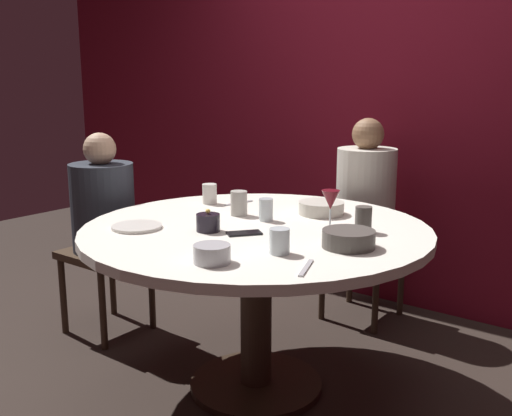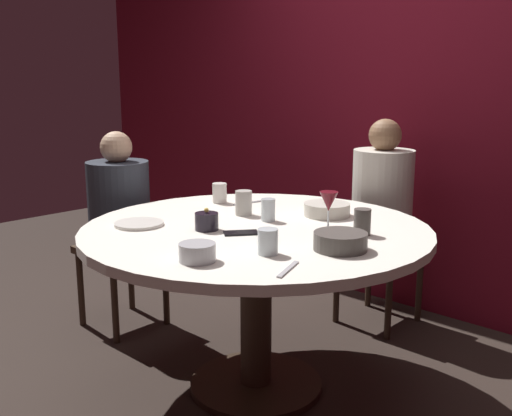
{
  "view_description": "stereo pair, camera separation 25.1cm",
  "coord_description": "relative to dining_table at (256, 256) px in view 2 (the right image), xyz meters",
  "views": [
    {
      "loc": [
        1.49,
        -1.96,
        1.37
      ],
      "look_at": [
        0.0,
        0.0,
        0.84
      ],
      "focal_mm": 41.23,
      "sensor_mm": 36.0,
      "label": 1
    },
    {
      "loc": [
        1.68,
        -1.79,
        1.37
      ],
      "look_at": [
        0.0,
        0.0,
        0.84
      ],
      "focal_mm": 41.23,
      "sensor_mm": 36.0,
      "label": 2
    }
  ],
  "objects": [
    {
      "name": "back_wall",
      "position": [
        0.0,
        1.42,
        0.68
      ],
      "size": [
        6.0,
        0.1,
        2.6
      ],
      "primitive_type": "cube",
      "color": "maroon",
      "rests_on": "ground"
    },
    {
      "name": "knife_near_plate",
      "position": [
        -0.36,
        0.33,
        0.14
      ],
      "size": [
        0.05,
        0.18,
        0.01
      ],
      "primitive_type": "cube",
      "rotation": [
        0.0,
        0.0,
        -0.2
      ],
      "color": "#B7B7BC",
      "rests_on": "dining_table"
    },
    {
      "name": "dinner_plate",
      "position": [
        -0.38,
        -0.34,
        0.14
      ],
      "size": [
        0.21,
        0.21,
        0.01
      ],
      "primitive_type": "cylinder",
      "color": "silver",
      "rests_on": "dining_table"
    },
    {
      "name": "ground_plane",
      "position": [
        0.0,
        0.0,
        -0.62
      ],
      "size": [
        8.0,
        8.0,
        0.0
      ],
      "primitive_type": "plane",
      "color": "#2D231E"
    },
    {
      "name": "cup_by_right_diner",
      "position": [
        -0.19,
        0.12,
        0.19
      ],
      "size": [
        0.08,
        0.08,
        0.11
      ],
      "primitive_type": "cylinder",
      "color": "#B2ADA3",
      "rests_on": "dining_table"
    },
    {
      "name": "bowl_serving_large",
      "position": [
        0.2,
        -0.51,
        0.17
      ],
      "size": [
        0.13,
        0.13,
        0.06
      ],
      "primitive_type": "cylinder",
      "color": "#B7B7BC",
      "rests_on": "dining_table"
    },
    {
      "name": "fork_near_plate",
      "position": [
        0.49,
        -0.37,
        0.14
      ],
      "size": [
        0.08,
        0.17,
        0.01
      ],
      "primitive_type": "cube",
      "rotation": [
        0.0,
        0.0,
        0.36
      ],
      "color": "#B7B7BC",
      "rests_on": "dining_table"
    },
    {
      "name": "dining_table",
      "position": [
        0.0,
        0.0,
        0.0
      ],
      "size": [
        1.5,
        1.5,
        0.76
      ],
      "color": "silver",
      "rests_on": "ground"
    },
    {
      "name": "cup_by_left_diner",
      "position": [
        0.41,
        0.19,
        0.19
      ],
      "size": [
        0.07,
        0.07,
        0.11
      ],
      "primitive_type": "cylinder",
      "color": "#4C4742",
      "rests_on": "dining_table"
    },
    {
      "name": "cup_center_front",
      "position": [
        -0.48,
        0.24,
        0.19
      ],
      "size": [
        0.07,
        0.07,
        0.1
      ],
      "primitive_type": "cylinder",
      "color": "silver",
      "rests_on": "dining_table"
    },
    {
      "name": "bowl_small_white",
      "position": [
        0.48,
        -0.05,
        0.17
      ],
      "size": [
        0.2,
        0.2,
        0.07
      ],
      "primitive_type": "cylinder",
      "color": "#4C4742",
      "rests_on": "dining_table"
    },
    {
      "name": "candle_holder",
      "position": [
        -0.11,
        -0.19,
        0.17
      ],
      "size": [
        0.1,
        0.1,
        0.1
      ],
      "color": "black",
      "rests_on": "dining_table"
    },
    {
      "name": "cup_near_candle",
      "position": [
        0.32,
        -0.28,
        0.18
      ],
      "size": [
        0.07,
        0.07,
        0.09
      ],
      "primitive_type": "cylinder",
      "color": "silver",
      "rests_on": "dining_table"
    },
    {
      "name": "seated_diner_back",
      "position": [
        0.0,
        1.03,
        0.1
      ],
      "size": [
        0.4,
        0.4,
        1.17
      ],
      "rotation": [
        0.0,
        0.0,
        4.71
      ],
      "color": "#3F2D1E",
      "rests_on": "ground"
    },
    {
      "name": "cell_phone",
      "position": [
        0.04,
        -0.14,
        0.14
      ],
      "size": [
        0.14,
        0.15,
        0.01
      ],
      "primitive_type": "cube",
      "rotation": [
        0.0,
        0.0,
        2.49
      ],
      "color": "black",
      "rests_on": "dining_table"
    },
    {
      "name": "wine_glass",
      "position": [
        0.31,
        0.1,
        0.26
      ],
      "size": [
        0.08,
        0.08,
        0.18
      ],
      "color": "silver",
      "rests_on": "dining_table"
    },
    {
      "name": "cup_far_edge",
      "position": [
        -0.03,
        0.11,
        0.19
      ],
      "size": [
        0.06,
        0.06,
        0.1
      ],
      "primitive_type": "cylinder",
      "color": "silver",
      "rests_on": "dining_table"
    },
    {
      "name": "seated_diner_left",
      "position": [
        -1.03,
        0.0,
        0.07
      ],
      "size": [
        0.4,
        0.4,
        1.11
      ],
      "rotation": [
        0.0,
        0.0,
        6.28
      ],
      "color": "#3F2D1E",
      "rests_on": "ground"
    },
    {
      "name": "bowl_salad_center",
      "position": [
        0.1,
        0.37,
        0.16
      ],
      "size": [
        0.21,
        0.21,
        0.06
      ],
      "primitive_type": "cylinder",
      "color": "beige",
      "rests_on": "dining_table"
    }
  ]
}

